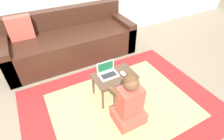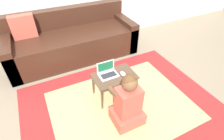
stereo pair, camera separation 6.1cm
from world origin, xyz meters
name	(u,v)px [view 1 (the left image)]	position (x,y,z in m)	size (l,w,h in m)	color
ground_plane	(114,97)	(0.00, 0.00, 0.00)	(16.00, 16.00, 0.00)	#7F705B
area_rug	(122,105)	(0.02, -0.18, 0.00)	(2.47, 1.87, 0.01)	maroon
couch	(70,42)	(-0.19, 1.29, 0.29)	(2.17, 0.84, 0.83)	#381E14
laptop_desk	(115,78)	(0.02, 0.04, 0.31)	(0.55, 0.35, 0.35)	#4C3828
laptop	(108,73)	(-0.05, 0.10, 0.39)	(0.24, 0.16, 0.18)	silver
computer_mouse	(123,73)	(0.13, 0.01, 0.37)	(0.06, 0.10, 0.04)	silver
person_seated	(129,103)	(-0.03, -0.40, 0.30)	(0.35, 0.37, 0.70)	#CC4C3D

